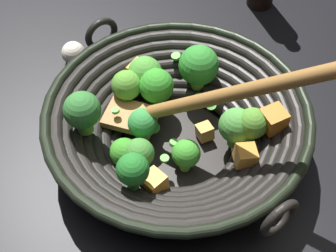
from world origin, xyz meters
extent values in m
plane|color=black|center=(0.00, 0.00, 0.00)|extent=(4.00, 4.00, 0.00)
cylinder|color=black|center=(0.00, 0.00, 0.01)|extent=(0.15, 0.15, 0.01)
torus|color=black|center=(0.00, 0.00, 0.02)|extent=(0.19, 0.19, 0.02)
torus|color=black|center=(0.00, 0.00, 0.03)|extent=(0.22, 0.22, 0.02)
torus|color=black|center=(0.00, 0.00, 0.03)|extent=(0.24, 0.24, 0.02)
torus|color=black|center=(0.00, 0.00, 0.04)|extent=(0.26, 0.26, 0.02)
torus|color=black|center=(0.00, 0.00, 0.05)|extent=(0.29, 0.29, 0.02)
torus|color=black|center=(0.00, 0.00, 0.06)|extent=(0.31, 0.31, 0.02)
torus|color=black|center=(0.00, 0.00, 0.07)|extent=(0.33, 0.33, 0.02)
torus|color=black|center=(0.00, 0.00, 0.08)|extent=(0.35, 0.35, 0.01)
torus|color=black|center=(-0.17, 0.07, 0.08)|extent=(0.03, 0.05, 0.05)
torus|color=black|center=(0.17, -0.07, 0.08)|extent=(0.03, 0.05, 0.05)
cylinder|color=#5F9337|center=(-0.07, -0.03, 0.03)|extent=(0.03, 0.03, 0.02)
sphere|color=#4F9D41|center=(-0.07, -0.03, 0.06)|extent=(0.05, 0.05, 0.05)
cylinder|color=#6D9943|center=(0.04, 0.02, 0.03)|extent=(0.02, 0.02, 0.02)
sphere|color=#338C3E|center=(0.04, 0.02, 0.05)|extent=(0.04, 0.04, 0.04)
cylinder|color=#699A41|center=(-0.09, -0.04, 0.04)|extent=(0.02, 0.02, 0.01)
sphere|color=#559430|center=(-0.09, -0.04, 0.07)|extent=(0.04, 0.04, 0.04)
cylinder|color=#84BE48|center=(0.05, -0.04, 0.04)|extent=(0.03, 0.03, 0.02)
sphere|color=green|center=(0.05, -0.04, 0.06)|extent=(0.05, 0.05, 0.05)
cylinder|color=#68A03D|center=(0.02, 0.06, 0.03)|extent=(0.02, 0.02, 0.02)
sphere|color=#408634|center=(0.02, 0.06, 0.05)|extent=(0.04, 0.04, 0.04)
cylinder|color=#72A645|center=(0.10, 0.07, 0.07)|extent=(0.02, 0.03, 0.02)
sphere|color=#337833|center=(0.10, 0.07, 0.09)|extent=(0.05, 0.05, 0.05)
cylinder|color=#7EB85D|center=(0.09, -0.02, 0.04)|extent=(0.02, 0.02, 0.01)
sphere|color=#589C32|center=(0.09, -0.02, 0.06)|extent=(0.04, 0.04, 0.04)
cylinder|color=#7BC251|center=(-0.03, 0.03, 0.02)|extent=(0.02, 0.02, 0.02)
sphere|color=green|center=(-0.03, 0.03, 0.04)|extent=(0.04, 0.04, 0.04)
cylinder|color=#6FA351|center=(0.08, -0.05, 0.04)|extent=(0.03, 0.03, 0.01)
sphere|color=#4D9C37|center=(0.08, -0.05, 0.06)|extent=(0.05, 0.05, 0.05)
cylinder|color=#81BC50|center=(0.02, -0.09, 0.04)|extent=(0.03, 0.03, 0.03)
sphere|color=#2F8A2F|center=(0.02, -0.09, 0.07)|extent=(0.06, 0.06, 0.06)
cylinder|color=#63B44C|center=(0.00, 0.10, 0.05)|extent=(0.02, 0.02, 0.02)
sphere|color=#237528|center=(0.00, 0.10, 0.08)|extent=(0.04, 0.04, 0.04)
cylinder|color=#789C43|center=(0.04, 0.07, 0.02)|extent=(0.02, 0.02, 0.01)
sphere|color=#399126|center=(0.04, 0.07, 0.04)|extent=(0.04, 0.04, 0.04)
cube|color=orange|center=(-0.02, 0.08, 0.04)|extent=(0.04, 0.03, 0.03)
cube|color=orange|center=(-0.10, 0.00, 0.05)|extent=(0.04, 0.04, 0.03)
cube|color=gold|center=(-0.03, -0.03, 0.02)|extent=(0.03, 0.03, 0.02)
cube|color=gold|center=(0.09, -0.06, 0.05)|extent=(0.03, 0.03, 0.03)
cube|color=#C46F20|center=(-0.11, -0.06, 0.07)|extent=(0.04, 0.04, 0.03)
cylinder|color=#6BC651|center=(-0.01, 0.03, 0.05)|extent=(0.01, 0.01, 0.01)
cylinder|color=#6BC651|center=(0.01, -0.08, 0.03)|extent=(0.02, 0.02, 0.01)
cylinder|color=#6BC651|center=(0.06, -0.01, 0.04)|extent=(0.02, 0.02, 0.01)
cylinder|color=#56B247|center=(0.03, 0.01, 0.04)|extent=(0.02, 0.02, 0.01)
cylinder|color=#6BC651|center=(-0.02, -0.06, 0.04)|extent=(0.02, 0.02, 0.01)
cylinder|color=#6BC651|center=(0.04, 0.01, 0.05)|extent=(0.02, 0.02, 0.01)
cylinder|color=#6BC651|center=(0.01, 0.05, 0.04)|extent=(0.02, 0.02, 0.01)
cylinder|color=#6BC651|center=(0.08, 0.03, 0.06)|extent=(0.01, 0.01, 0.01)
cylinder|color=#6BC651|center=(0.06, -0.10, 0.06)|extent=(0.02, 0.02, 0.01)
cylinder|color=#6BC651|center=(-0.01, 0.05, 0.04)|extent=(0.02, 0.02, 0.00)
cube|color=#9E6B38|center=(0.06, 0.01, 0.04)|extent=(0.08, 0.06, 0.01)
cylinder|color=#9E6C34|center=(-0.07, -0.02, 0.14)|extent=(0.22, 0.07, 0.16)
sphere|color=silver|center=(0.23, -0.06, 0.02)|extent=(0.04, 0.04, 0.04)
camera|label=1|loc=(-0.20, 0.36, 0.56)|focal=52.87mm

